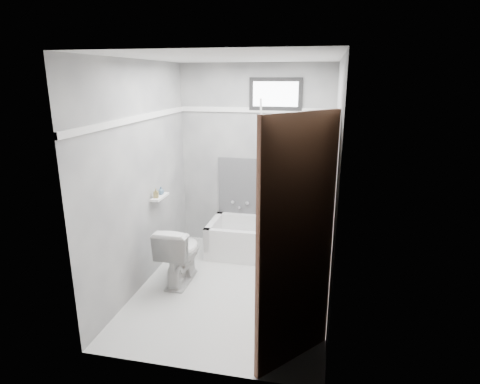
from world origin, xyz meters
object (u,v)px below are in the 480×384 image
(bathtub, at_px, (267,240))
(soap_bottle_a, at_px, (156,193))
(toilet, at_px, (180,254))
(soap_bottle_b, at_px, (161,190))
(office_chair, at_px, (302,210))
(door, at_px, (330,266))

(bathtub, xyz_separation_m, soap_bottle_a, (-1.17, -0.71, 0.76))
(toilet, relative_size, soap_bottle_b, 7.31)
(bathtub, height_order, office_chair, office_chair)
(bathtub, distance_m, door, 2.46)
(soap_bottle_b, bearing_deg, door, -40.43)
(door, xyz_separation_m, soap_bottle_b, (-1.92, 1.64, -0.04))
(toilet, xyz_separation_m, soap_bottle_a, (-0.32, 0.17, 0.63))
(bathtub, xyz_separation_m, door, (0.75, -2.21, 0.79))
(bathtub, height_order, soap_bottle_b, soap_bottle_b)
(soap_bottle_b, bearing_deg, bathtub, 26.13)
(toilet, bearing_deg, soap_bottle_a, -27.46)
(bathtub, relative_size, office_chair, 1.49)
(bathtub, bearing_deg, office_chair, 6.70)
(soap_bottle_a, distance_m, soap_bottle_b, 0.14)
(bathtub, xyz_separation_m, soap_bottle_b, (-1.17, -0.57, 0.75))
(door, bearing_deg, toilet, 140.34)
(bathtub, distance_m, soap_bottle_a, 1.57)
(bathtub, bearing_deg, door, -71.25)
(door, relative_size, soap_bottle_a, 17.16)
(office_chair, distance_m, soap_bottle_a, 1.80)
(door, bearing_deg, office_chair, 98.16)
(office_chair, bearing_deg, door, -52.73)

